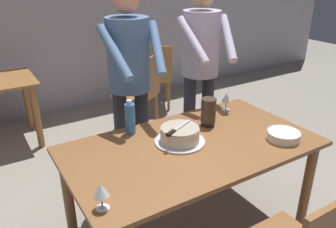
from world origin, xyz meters
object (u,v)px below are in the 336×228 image
(cake_on_platter, at_px, (180,135))
(background_chair_1, at_px, (155,74))
(plate_stack, at_px, (283,136))
(water_bottle, at_px, (130,118))
(cake_knife, at_px, (174,131))
(wine_glass_far, at_px, (101,191))
(person_cutting_cake, at_px, (130,74))
(wine_glass_near, at_px, (226,98))
(person_standing_beside, at_px, (201,61))
(background_chair_0, at_px, (142,90))
(main_dining_table, at_px, (192,158))
(hurricane_lamp, at_px, (208,112))

(cake_on_platter, distance_m, background_chair_1, 2.42)
(plate_stack, distance_m, water_bottle, 1.05)
(cake_knife, height_order, wine_glass_far, wine_glass_far)
(cake_on_platter, bearing_deg, person_cutting_cake, 95.79)
(wine_glass_near, bearing_deg, cake_on_platter, -157.16)
(cake_knife, bearing_deg, person_standing_beside, 43.63)
(background_chair_0, bearing_deg, main_dining_table, -106.85)
(background_chair_1, bearing_deg, cake_on_platter, -115.44)
(cake_knife, height_order, background_chair_0, background_chair_0)
(water_bottle, distance_m, hurricane_lamp, 0.57)
(plate_stack, relative_size, background_chair_1, 0.24)
(hurricane_lamp, xyz_separation_m, person_standing_beside, (0.31, 0.53, 0.22))
(cake_knife, xyz_separation_m, hurricane_lamp, (0.39, 0.14, -0.01))
(cake_on_platter, distance_m, water_bottle, 0.37)
(main_dining_table, distance_m, cake_knife, 0.25)
(cake_knife, bearing_deg, wine_glass_far, -151.89)
(hurricane_lamp, xyz_separation_m, background_chair_1, (0.71, 2.06, -0.37))
(wine_glass_near, relative_size, water_bottle, 0.58)
(main_dining_table, height_order, water_bottle, water_bottle)
(main_dining_table, bearing_deg, plate_stack, -25.75)
(cake_knife, height_order, background_chair_1, background_chair_1)
(background_chair_1, bearing_deg, wine_glass_far, -124.22)
(cake_knife, height_order, plate_stack, cake_knife)
(wine_glass_near, distance_m, hurricane_lamp, 0.34)
(wine_glass_near, xyz_separation_m, background_chair_0, (-0.03, 1.44, -0.36))
(main_dining_table, relative_size, hurricane_lamp, 7.94)
(plate_stack, distance_m, person_cutting_cake, 1.20)
(water_bottle, distance_m, background_chair_1, 2.29)
(background_chair_0, bearing_deg, wine_glass_far, -121.79)
(water_bottle, bearing_deg, plate_stack, -37.02)
(main_dining_table, xyz_separation_m, person_cutting_cake, (-0.12, 0.68, 0.43))
(hurricane_lamp, xyz_separation_m, background_chair_0, (0.27, 1.60, -0.37))
(main_dining_table, bearing_deg, person_standing_beside, 50.53)
(main_dining_table, distance_m, person_cutting_cake, 0.81)
(main_dining_table, xyz_separation_m, background_chair_0, (0.54, 1.77, -0.16))
(plate_stack, bearing_deg, cake_on_platter, 151.21)
(main_dining_table, bearing_deg, background_chair_1, 66.41)
(water_bottle, height_order, background_chair_0, water_bottle)
(wine_glass_far, relative_size, background_chair_1, 0.16)
(plate_stack, xyz_separation_m, background_chair_0, (-0.02, 2.05, -0.29))
(wine_glass_far, bearing_deg, hurricane_lamp, 25.12)
(plate_stack, bearing_deg, main_dining_table, 154.25)
(main_dining_table, bearing_deg, cake_knife, 162.62)
(water_bottle, bearing_deg, background_chair_0, 60.08)
(main_dining_table, height_order, person_cutting_cake, person_cutting_cake)
(person_cutting_cake, bearing_deg, cake_on_platter, -84.21)
(main_dining_table, bearing_deg, person_cutting_cake, 99.78)
(plate_stack, xyz_separation_m, water_bottle, (-0.84, 0.63, 0.08))
(wine_glass_near, distance_m, background_chair_0, 1.49)
(wine_glass_near, bearing_deg, main_dining_table, -149.85)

